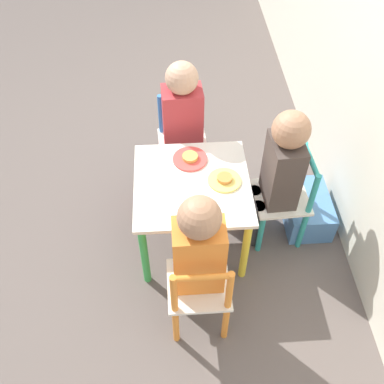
% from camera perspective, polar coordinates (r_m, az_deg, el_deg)
% --- Properties ---
extents(ground_plane, '(6.00, 6.00, 0.00)m').
position_cam_1_polar(ground_plane, '(2.38, 0.00, -5.90)').
color(ground_plane, '#5B514C').
extents(kids_table, '(0.53, 0.53, 0.43)m').
position_cam_1_polar(kids_table, '(2.09, 0.00, -0.09)').
color(kids_table, silver).
rests_on(kids_table, ground_plane).
extents(chair_blue, '(0.27, 0.27, 0.53)m').
position_cam_1_polar(chair_blue, '(2.49, -1.23, 6.22)').
color(chair_blue, silver).
rests_on(chair_blue, ground_plane).
extents(chair_orange, '(0.26, 0.26, 0.53)m').
position_cam_1_polar(chair_orange, '(1.91, 0.97, -12.54)').
color(chair_orange, silver).
rests_on(chair_orange, ground_plane).
extents(chair_teal, '(0.27, 0.27, 0.53)m').
position_cam_1_polar(chair_teal, '(2.25, 11.69, -0.87)').
color(chair_teal, silver).
rests_on(chair_teal, ground_plane).
extents(child_left, '(0.22, 0.21, 0.79)m').
position_cam_1_polar(child_left, '(2.31, -1.16, 9.10)').
color(child_left, '#38383D').
rests_on(child_left, ground_plane).
extents(child_right, '(0.22, 0.20, 0.79)m').
position_cam_1_polar(child_right, '(1.77, 0.90, -7.57)').
color(child_right, '#38383D').
rests_on(child_right, ground_plane).
extents(child_back, '(0.21, 0.22, 0.79)m').
position_cam_1_polar(child_back, '(2.08, 11.02, 2.86)').
color(child_back, '#38383D').
rests_on(child_back, ground_plane).
extents(plate_left, '(0.16, 0.16, 0.03)m').
position_cam_1_polar(plate_left, '(2.14, -0.25, 4.29)').
color(plate_left, '#E54C47').
rests_on(plate_left, kids_table).
extents(plate_right, '(0.17, 0.17, 0.03)m').
position_cam_1_polar(plate_right, '(1.94, 0.27, -1.83)').
color(plate_right, white).
rests_on(plate_right, kids_table).
extents(plate_back, '(0.15, 0.15, 0.03)m').
position_cam_1_polar(plate_back, '(2.05, 4.15, 1.56)').
color(plate_back, '#EADB66').
rests_on(plate_back, kids_table).
extents(storage_bin, '(0.34, 0.23, 0.16)m').
position_cam_1_polar(storage_bin, '(2.47, 14.28, -2.10)').
color(storage_bin, '#4C7FB7').
rests_on(storage_bin, ground_plane).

